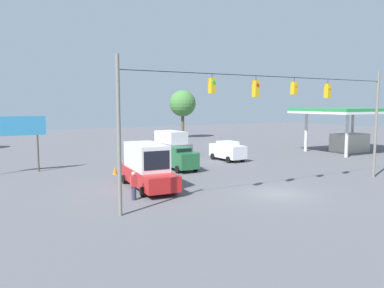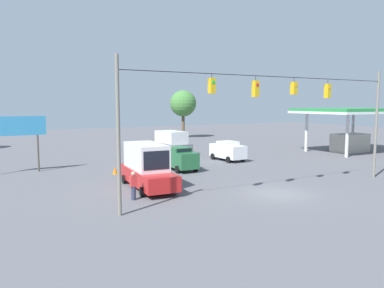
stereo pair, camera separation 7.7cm
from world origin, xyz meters
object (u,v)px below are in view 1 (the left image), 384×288
overhead_signal_span (275,112)px  sedan_white_oncoming_far (228,150)px  gas_station (350,120)px  traffic_cone_second (134,180)px  tree_horizon_right (183,104)px  traffic_cone_fourth (115,170)px  pedestrian (134,186)px  roadside_billboard (15,130)px  sedan_green_withflow_mid (179,158)px  traffic_cone_third (126,175)px  box_truck_red_parked_shoulder (147,166)px  box_truck_grey_oncoming_deep (170,142)px  traffic_cone_nearest (149,185)px

overhead_signal_span → sedan_white_oncoming_far: bearing=-112.4°
gas_station → traffic_cone_second: bearing=8.7°
sedan_white_oncoming_far → tree_horizon_right: 26.45m
traffic_cone_fourth → tree_horizon_right: (-20.38, -26.46, 5.49)m
traffic_cone_fourth → pedestrian: pedestrian is taller
traffic_cone_second → roadside_billboard: roadside_billboard is taller
sedan_green_withflow_mid → traffic_cone_second: size_ratio=6.51×
gas_station → traffic_cone_fourth: bearing=0.3°
traffic_cone_third → pedestrian: bearing=74.5°
traffic_cone_third → roadside_billboard: size_ratio=0.14×
sedan_green_withflow_mid → traffic_cone_third: bearing=16.0°
sedan_green_withflow_mid → box_truck_red_parked_shoulder: (5.18, 5.14, 0.45)m
overhead_signal_span → box_truck_red_parked_shoulder: bearing=-38.5°
sedan_white_oncoming_far → traffic_cone_second: bearing=25.9°
traffic_cone_second → box_truck_grey_oncoming_deep: bearing=-125.1°
pedestrian → traffic_cone_fourth: bearing=-100.5°
roadside_billboard → pedestrian: roadside_billboard is taller
roadside_billboard → tree_horizon_right: bearing=-141.3°
box_truck_red_parked_shoulder → tree_horizon_right: tree_horizon_right is taller
sedan_green_withflow_mid → roadside_billboard: bearing=-22.8°
traffic_cone_second → traffic_cone_nearest: bearing=93.3°
traffic_cone_nearest → tree_horizon_right: (-20.20, -33.15, 5.49)m
box_truck_red_parked_shoulder → traffic_cone_second: 2.02m
sedan_green_withflow_mid → gas_station: gas_station is taller
box_truck_grey_oncoming_deep → traffic_cone_fourth: (9.59, 9.24, -1.00)m
traffic_cone_second → traffic_cone_third: 1.98m
roadside_billboard → traffic_cone_nearest: bearing=122.7°
tree_horizon_right → gas_station: bearing=108.6°
overhead_signal_span → box_truck_grey_oncoming_deep: overhead_signal_span is taller
overhead_signal_span → gas_station: (-22.14, -11.41, -1.40)m
sedan_white_oncoming_far → gas_station: gas_station is taller
box_truck_grey_oncoming_deep → traffic_cone_fourth: size_ratio=9.90×
traffic_cone_nearest → gas_station: (-29.06, -6.83, 3.53)m
box_truck_grey_oncoming_deep → traffic_cone_third: bearing=50.8°
traffic_cone_fourth → pedestrian: size_ratio=0.37×
overhead_signal_span → sedan_green_withflow_mid: 11.39m
traffic_cone_fourth → tree_horizon_right: tree_horizon_right is taller
traffic_cone_second → roadside_billboard: size_ratio=0.14×
overhead_signal_span → sedan_white_oncoming_far: overhead_signal_span is taller
traffic_cone_fourth → box_truck_red_parked_shoulder: bearing=93.8°
roadside_billboard → pedestrian: 14.45m
traffic_cone_fourth → roadside_billboard: 8.95m
overhead_signal_span → pedestrian: bearing=-17.0°
sedan_white_oncoming_far → sedan_green_withflow_mid: size_ratio=1.00×
box_truck_grey_oncoming_deep → gas_station: (-19.65, 9.11, 2.53)m
sedan_white_oncoming_far → pedestrian: bearing=36.3°
overhead_signal_span → traffic_cone_nearest: overhead_signal_span is taller
roadside_billboard → tree_horizon_right: 35.18m
overhead_signal_span → sedan_green_withflow_mid: (1.53, -10.48, -4.20)m
traffic_cone_fourth → gas_station: bearing=-179.7°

